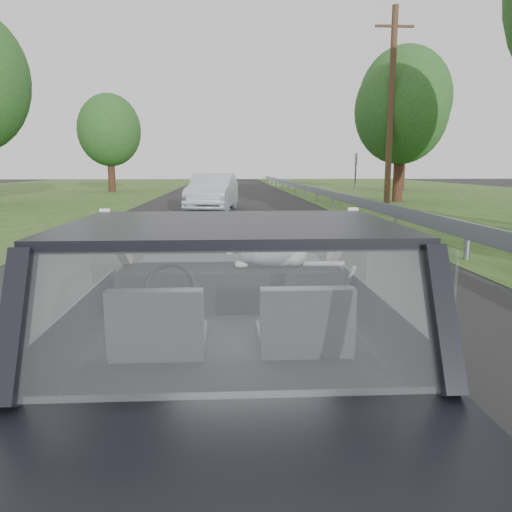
{
  "coord_description": "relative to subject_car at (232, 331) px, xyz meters",
  "views": [
    {
      "loc": [
        -0.01,
        -2.92,
        1.72
      ],
      "look_at": [
        0.18,
        0.52,
        1.1
      ],
      "focal_mm": 35.0,
      "sensor_mm": 36.0,
      "label": 1
    }
  ],
  "objects": [
    {
      "name": "passenger_seat",
      "position": [
        0.4,
        -0.29,
        0.16
      ],
      "size": [
        0.5,
        0.72,
        0.42
      ],
      "primitive_type": "cube",
      "color": "black",
      "rests_on": "subject_car"
    },
    {
      "name": "other_car",
      "position": [
        -0.63,
        17.16,
        0.01
      ],
      "size": [
        2.32,
        4.65,
        1.47
      ],
      "primitive_type": "imported",
      "rotation": [
        0.0,
        0.0,
        -0.13
      ],
      "color": "#AFB6C6",
      "rests_on": "ground"
    },
    {
      "name": "tree_3",
      "position": [
        12.72,
        33.61,
        4.25
      ],
      "size": [
        7.33,
        7.33,
        9.95
      ],
      "primitive_type": null,
      "rotation": [
        0.0,
        0.0,
        0.12
      ],
      "color": "#1F451D",
      "rests_on": "ground"
    },
    {
      "name": "tree_6",
      "position": [
        -8.13,
        32.81,
        2.51
      ],
      "size": [
        5.27,
        5.27,
        6.47
      ],
      "primitive_type": null,
      "rotation": [
        0.0,
        0.0,
        -0.27
      ],
      "color": "#1F451D",
      "rests_on": "ground"
    },
    {
      "name": "tree_2",
      "position": [
        8.4,
        21.6,
        2.67
      ],
      "size": [
        5.08,
        5.08,
        6.79
      ],
      "primitive_type": null,
      "rotation": [
        0.0,
        0.0,
        0.14
      ],
      "color": "#1F451D",
      "rests_on": "ground"
    },
    {
      "name": "subject_car",
      "position": [
        0.0,
        0.0,
        0.0
      ],
      "size": [
        1.8,
        4.0,
        1.45
      ],
      "primitive_type": "cube",
      "color": "black",
      "rests_on": "ground"
    },
    {
      "name": "driver_seat",
      "position": [
        -0.4,
        -0.29,
        0.16
      ],
      "size": [
        0.5,
        0.72,
        0.42
      ],
      "primitive_type": "cube",
      "color": "black",
      "rests_on": "subject_car"
    },
    {
      "name": "guardrail",
      "position": [
        4.3,
        10.0,
        -0.15
      ],
      "size": [
        0.05,
        90.0,
        0.32
      ],
      "primitive_type": "cube",
      "color": "gray",
      "rests_on": "ground"
    },
    {
      "name": "dashboard",
      "position": [
        0.0,
        0.62,
        0.12
      ],
      "size": [
        1.58,
        0.45,
        0.3
      ],
      "primitive_type": "cube",
      "color": "black",
      "rests_on": "subject_car"
    },
    {
      "name": "steering_wheel",
      "position": [
        -0.4,
        0.33,
        0.2
      ],
      "size": [
        0.36,
        0.36,
        0.04
      ],
      "primitive_type": "torus",
      "color": "black",
      "rests_on": "dashboard"
    },
    {
      "name": "utility_pole",
      "position": [
        7.27,
        19.71,
        3.57
      ],
      "size": [
        0.36,
        0.36,
        8.59
      ],
      "primitive_type": "cylinder",
      "rotation": [
        0.0,
        0.0,
        -0.34
      ],
      "color": "#4C3922",
      "rests_on": "ground"
    },
    {
      "name": "highway_sign",
      "position": [
        7.41,
        26.13,
        0.52
      ],
      "size": [
        0.25,
        1.0,
        2.5
      ],
      "primitive_type": "cube",
      "rotation": [
        0.0,
        0.0,
        -0.15
      ],
      "color": "#1D5D2D",
      "rests_on": "ground"
    },
    {
      "name": "cat",
      "position": [
        0.32,
        0.64,
        0.37
      ],
      "size": [
        0.63,
        0.21,
        0.28
      ],
      "primitive_type": "ellipsoid",
      "rotation": [
        0.0,
        0.0,
        0.03
      ],
      "color": "#9A9A9C",
      "rests_on": "dashboard"
    },
    {
      "name": "ground",
      "position": [
        0.0,
        0.0,
        -0.72
      ],
      "size": [
        140.0,
        140.0,
        0.0
      ],
      "primitive_type": "plane",
      "color": "black",
      "rests_on": "ground"
    }
  ]
}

